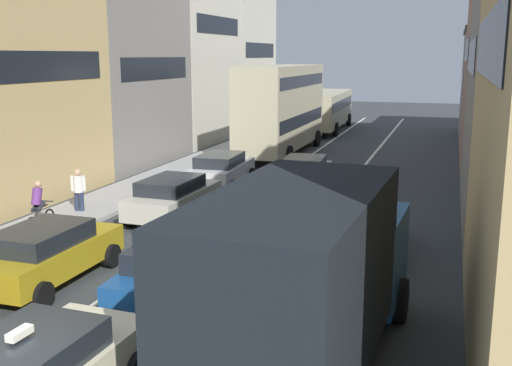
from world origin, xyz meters
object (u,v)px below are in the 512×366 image
object	(u,v)px
wagon_left_lane_second	(46,252)
sedan_right_lane_behind_truck	(356,226)
cyclist_on_sidewalk	(39,208)
bus_mid_queue_primary	(282,105)
bus_far_queue_secondary	(326,108)
coupe_centre_lane_fourth	(304,174)
pedestrian_mid_sidewalk	(78,189)
sedan_centre_lane_second	(179,268)
sedan_left_lane_fourth	(221,169)
removalist_box_truck	(309,272)
hatchback_centre_lane_third	(253,206)
sedan_left_lane_third	(173,197)

from	to	relation	value
wagon_left_lane_second	sedan_right_lane_behind_truck	xyz separation A→B (m)	(7.03, 4.74, 0.00)
cyclist_on_sidewalk	sedan_right_lane_behind_truck	bearing A→B (deg)	-89.79
bus_mid_queue_primary	bus_far_queue_secondary	world-z (taller)	bus_mid_queue_primary
wagon_left_lane_second	coupe_centre_lane_fourth	distance (m)	12.63
cyclist_on_sidewalk	pedestrian_mid_sidewalk	size ratio (longest dim) A/B	1.04
sedan_centre_lane_second	bus_mid_queue_primary	size ratio (longest dim) A/B	0.42
sedan_left_lane_fourth	bus_far_queue_secondary	distance (m)	21.39
sedan_right_lane_behind_truck	cyclist_on_sidewalk	xyz separation A→B (m)	(-9.96, -1.13, 0.05)
wagon_left_lane_second	bus_mid_queue_primary	world-z (taller)	bus_mid_queue_primary
sedan_left_lane_fourth	bus_mid_queue_primary	bearing A→B (deg)	-3.11
wagon_left_lane_second	coupe_centre_lane_fourth	world-z (taller)	same
sedan_right_lane_behind_truck	cyclist_on_sidewalk	size ratio (longest dim) A/B	2.54
sedan_left_lane_fourth	cyclist_on_sidewalk	size ratio (longest dim) A/B	2.54
sedan_left_lane_fourth	cyclist_on_sidewalk	world-z (taller)	cyclist_on_sidewalk
removalist_box_truck	coupe_centre_lane_fourth	bearing A→B (deg)	16.54
sedan_left_lane_fourth	sedan_right_lane_behind_truck	world-z (taller)	same
cyclist_on_sidewalk	hatchback_centre_lane_third	bearing A→B (deg)	-74.28
bus_far_queue_secondary	pedestrian_mid_sidewalk	world-z (taller)	bus_far_queue_secondary
hatchback_centre_lane_third	sedan_right_lane_behind_truck	xyz separation A→B (m)	(3.61, -1.43, 0.00)
wagon_left_lane_second	sedan_left_lane_third	xyz separation A→B (m)	(0.37, 6.57, 0.00)
wagon_left_lane_second	bus_mid_queue_primary	distance (m)	21.55
sedan_left_lane_fourth	removalist_box_truck	bearing A→B (deg)	-156.23
bus_far_queue_secondary	cyclist_on_sidewalk	world-z (taller)	bus_far_queue_secondary
removalist_box_truck	hatchback_centre_lane_third	bearing A→B (deg)	26.86
cyclist_on_sidewalk	removalist_box_truck	bearing A→B (deg)	-127.26
sedan_left_lane_fourth	bus_mid_queue_primary	distance (m)	9.77
hatchback_centre_lane_third	sedan_left_lane_fourth	world-z (taller)	same
sedan_left_lane_third	wagon_left_lane_second	bearing A→B (deg)	178.21
sedan_centre_lane_second	sedan_left_lane_third	bearing A→B (deg)	23.90
sedan_centre_lane_second	bus_far_queue_secondary	world-z (taller)	bus_far_queue_secondary
coupe_centre_lane_fourth	bus_mid_queue_primary	world-z (taller)	bus_mid_queue_primary
wagon_left_lane_second	coupe_centre_lane_fourth	xyz separation A→B (m)	(3.74, 12.06, 0.00)
hatchback_centre_lane_third	bus_far_queue_secondary	distance (m)	27.29
wagon_left_lane_second	bus_far_queue_secondary	world-z (taller)	bus_far_queue_secondary
sedan_right_lane_behind_truck	pedestrian_mid_sidewalk	distance (m)	10.24
sedan_left_lane_third	sedan_centre_lane_second	bearing A→B (deg)	-152.21
wagon_left_lane_second	sedan_left_lane_fourth	distance (m)	11.90
coupe_centre_lane_fourth	bus_far_queue_secondary	size ratio (longest dim) A/B	0.42
wagon_left_lane_second	pedestrian_mid_sidewalk	world-z (taller)	pedestrian_mid_sidewalk
wagon_left_lane_second	bus_far_queue_secondary	distance (m)	33.28
sedan_left_lane_fourth	pedestrian_mid_sidewalk	bearing A→B (deg)	148.36
coupe_centre_lane_fourth	pedestrian_mid_sidewalk	bearing A→B (deg)	127.08
removalist_box_truck	sedan_left_lane_third	size ratio (longest dim) A/B	1.80
sedan_left_lane_fourth	hatchback_centre_lane_third	bearing A→B (deg)	-152.65
hatchback_centre_lane_third	bus_mid_queue_primary	bearing A→B (deg)	10.21
wagon_left_lane_second	bus_far_queue_secondary	bearing A→B (deg)	-0.08
sedan_right_lane_behind_truck	pedestrian_mid_sidewalk	bearing A→B (deg)	85.38
removalist_box_truck	hatchback_centre_lane_third	distance (m)	9.59
removalist_box_truck	cyclist_on_sidewalk	size ratio (longest dim) A/B	4.52
removalist_box_truck	coupe_centre_lane_fourth	distance (m)	15.06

